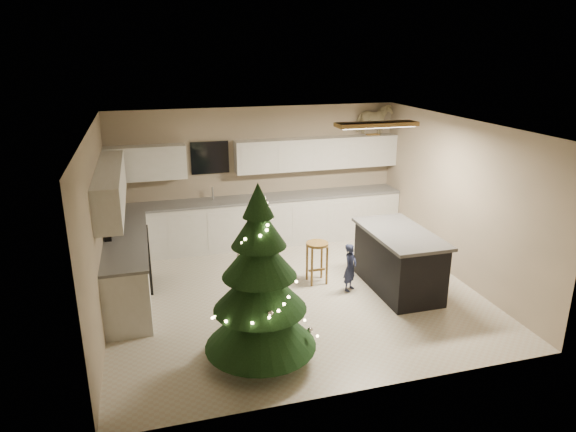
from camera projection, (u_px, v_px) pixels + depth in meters
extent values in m
plane|color=beige|center=(294.00, 293.00, 7.98)|extent=(5.50, 5.50, 0.00)
cube|color=tan|center=(257.00, 175.00, 9.86)|extent=(5.50, 0.02, 2.60)
cube|color=tan|center=(364.00, 285.00, 5.30)|extent=(5.50, 0.02, 2.60)
cube|color=tan|center=(98.00, 231.00, 6.86)|extent=(0.02, 5.00, 2.60)
cube|color=tan|center=(457.00, 199.00, 8.30)|extent=(0.02, 5.00, 2.60)
cube|color=silver|center=(295.00, 125.00, 7.17)|extent=(5.50, 5.00, 0.02)
cube|color=olive|center=(377.00, 124.00, 7.62)|extent=(1.25, 0.32, 0.06)
cube|color=white|center=(376.00, 127.00, 7.63)|extent=(1.15, 0.24, 0.02)
cube|color=silver|center=(262.00, 222.00, 9.85)|extent=(5.48, 0.60, 0.90)
cube|color=silver|center=(128.00, 269.00, 7.75)|extent=(0.60, 2.60, 0.90)
cube|color=slate|center=(261.00, 198.00, 9.70)|extent=(5.48, 0.62, 0.04)
cube|color=slate|center=(126.00, 240.00, 7.61)|extent=(0.62, 2.60, 0.04)
cube|color=silver|center=(146.00, 163.00, 9.05)|extent=(1.40, 0.35, 0.60)
cube|color=silver|center=(317.00, 153.00, 9.88)|extent=(3.20, 0.35, 0.60)
cube|color=silver|center=(111.00, 187.00, 7.45)|extent=(0.35, 2.60, 0.60)
cube|color=black|center=(210.00, 158.00, 9.48)|extent=(0.70, 0.04, 0.60)
cube|color=#99999E|center=(214.00, 203.00, 9.48)|extent=(0.55, 0.40, 0.06)
cylinder|color=#99999E|center=(213.00, 193.00, 9.52)|extent=(0.03, 0.03, 0.24)
cube|color=black|center=(129.00, 261.00, 8.03)|extent=(0.64, 0.75, 0.90)
cube|color=black|center=(109.00, 226.00, 7.78)|extent=(0.10, 0.75, 0.30)
cube|color=black|center=(398.00, 262.00, 8.00)|extent=(0.80, 1.60, 0.90)
cube|color=#3E3E3F|center=(400.00, 233.00, 7.86)|extent=(0.90, 1.70, 0.05)
cylinder|color=olive|center=(317.00, 244.00, 8.16)|extent=(0.36, 0.36, 0.04)
cylinder|color=olive|center=(312.00, 268.00, 8.12)|extent=(0.04, 0.04, 0.64)
cylinder|color=olive|center=(327.00, 266.00, 8.18)|extent=(0.04, 0.04, 0.64)
cylinder|color=olive|center=(307.00, 261.00, 8.35)|extent=(0.04, 0.04, 0.64)
cylinder|color=olive|center=(322.00, 260.00, 8.41)|extent=(0.04, 0.04, 0.64)
cube|color=olive|center=(317.00, 270.00, 8.30)|extent=(0.27, 0.03, 0.03)
cylinder|color=#3F2816|center=(261.00, 348.00, 6.24)|extent=(0.12, 0.12, 0.30)
cone|color=black|center=(260.00, 319.00, 6.12)|extent=(1.35, 1.35, 0.69)
cone|color=black|center=(260.00, 285.00, 5.98)|extent=(1.11, 1.11, 0.60)
cone|color=black|center=(259.00, 254.00, 5.86)|extent=(0.87, 0.87, 0.55)
cone|color=black|center=(259.00, 225.00, 5.75)|extent=(0.63, 0.63, 0.50)
cone|color=black|center=(258.00, 200.00, 5.65)|extent=(0.36, 0.36, 0.40)
sphere|color=#FFD88C|center=(316.00, 333.00, 6.39)|extent=(0.04, 0.04, 0.04)
sphere|color=#FFD88C|center=(305.00, 320.00, 6.59)|extent=(0.04, 0.04, 0.04)
sphere|color=#FFD88C|center=(290.00, 311.00, 6.72)|extent=(0.04, 0.04, 0.04)
sphere|color=#FFD88C|center=(272.00, 305.00, 6.77)|extent=(0.04, 0.04, 0.04)
sphere|color=#FFD88C|center=(254.00, 302.00, 6.74)|extent=(0.04, 0.04, 0.04)
sphere|color=#FFD88C|center=(238.00, 302.00, 6.63)|extent=(0.04, 0.04, 0.04)
sphere|color=#FFD88C|center=(224.00, 305.00, 6.47)|extent=(0.04, 0.04, 0.04)
sphere|color=#FFD88C|center=(215.00, 309.00, 6.26)|extent=(0.04, 0.04, 0.04)
sphere|color=#FFD88C|center=(212.00, 314.00, 6.04)|extent=(0.04, 0.04, 0.04)
sphere|color=#FFD88C|center=(216.00, 318.00, 5.84)|extent=(0.04, 0.04, 0.04)
sphere|color=#FFD88C|center=(226.00, 321.00, 5.69)|extent=(0.04, 0.04, 0.04)
sphere|color=#FFD88C|center=(240.00, 321.00, 5.59)|extent=(0.04, 0.04, 0.04)
sphere|color=#FFD88C|center=(257.00, 318.00, 5.55)|extent=(0.04, 0.04, 0.04)
sphere|color=#FFD88C|center=(273.00, 312.00, 5.58)|extent=(0.04, 0.04, 0.04)
sphere|color=#FFD88C|center=(286.00, 303.00, 5.66)|extent=(0.04, 0.04, 0.04)
sphere|color=#FFD88C|center=(294.00, 294.00, 5.78)|extent=(0.04, 0.04, 0.04)
sphere|color=#FFD88C|center=(296.00, 283.00, 5.92)|extent=(0.04, 0.04, 0.04)
sphere|color=#FFD88C|center=(294.00, 274.00, 6.05)|extent=(0.04, 0.04, 0.04)
sphere|color=#FFD88C|center=(287.00, 266.00, 6.15)|extent=(0.04, 0.04, 0.04)
sphere|color=#FFD88C|center=(278.00, 259.00, 6.22)|extent=(0.04, 0.04, 0.04)
sphere|color=#FFD88C|center=(267.00, 254.00, 6.24)|extent=(0.04, 0.04, 0.04)
sphere|color=#FFD88C|center=(256.00, 251.00, 6.21)|extent=(0.04, 0.04, 0.04)
sphere|color=#FFD88C|center=(247.00, 249.00, 6.14)|extent=(0.04, 0.04, 0.04)
sphere|color=#FFD88C|center=(240.00, 248.00, 6.04)|extent=(0.04, 0.04, 0.04)
sphere|color=#FFD88C|center=(235.00, 247.00, 5.92)|extent=(0.04, 0.04, 0.04)
sphere|color=#FFD88C|center=(235.00, 246.00, 5.81)|extent=(0.04, 0.04, 0.04)
sphere|color=#FFD88C|center=(237.00, 245.00, 5.71)|extent=(0.04, 0.04, 0.04)
sphere|color=#FFD88C|center=(243.00, 243.00, 5.63)|extent=(0.04, 0.04, 0.04)
sphere|color=#FFD88C|center=(250.00, 240.00, 5.58)|extent=(0.04, 0.04, 0.04)
sphere|color=#FFD88C|center=(257.00, 236.00, 5.57)|extent=(0.04, 0.04, 0.04)
sphere|color=#FFD88C|center=(263.00, 231.00, 5.58)|extent=(0.04, 0.04, 0.04)
sphere|color=#FFD88C|center=(268.00, 225.00, 5.61)|extent=(0.04, 0.04, 0.04)
sphere|color=#FFD88C|center=(270.00, 219.00, 5.65)|extent=(0.04, 0.04, 0.04)
sphere|color=#FFD88C|center=(270.00, 213.00, 5.68)|extent=(0.04, 0.04, 0.04)
sphere|color=#FFD88C|center=(269.00, 208.00, 5.71)|extent=(0.04, 0.04, 0.04)
sphere|color=#FFD88C|center=(266.00, 203.00, 5.72)|extent=(0.04, 0.04, 0.04)
sphere|color=#FFD88C|center=(263.00, 198.00, 5.72)|extent=(0.04, 0.04, 0.04)
sphere|color=#FFD88C|center=(260.00, 194.00, 5.70)|extent=(0.04, 0.04, 0.04)
sphere|color=silver|center=(308.00, 323.00, 6.32)|extent=(0.07, 0.07, 0.07)
sphere|color=silver|center=(229.00, 300.00, 6.39)|extent=(0.07, 0.07, 0.07)
sphere|color=silver|center=(256.00, 314.00, 5.61)|extent=(0.07, 0.07, 0.07)
sphere|color=silver|center=(285.00, 272.00, 6.14)|extent=(0.07, 0.07, 0.07)
sphere|color=silver|center=(237.00, 258.00, 5.97)|extent=(0.07, 0.07, 0.07)
sphere|color=silver|center=(263.00, 249.00, 5.63)|extent=(0.07, 0.07, 0.07)
sphere|color=silver|center=(265.00, 222.00, 5.83)|extent=(0.07, 0.07, 0.07)
sphere|color=silver|center=(255.00, 205.00, 5.68)|extent=(0.07, 0.07, 0.07)
imported|color=#161E33|center=(350.00, 267.00, 7.97)|extent=(0.33, 0.32, 0.77)
cube|color=olive|center=(374.00, 135.00, 10.04)|extent=(0.27, 0.02, 0.02)
cube|color=olive|center=(372.00, 134.00, 10.12)|extent=(0.27, 0.02, 0.02)
imported|color=beige|center=(374.00, 119.00, 9.99)|extent=(0.69, 0.35, 0.57)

